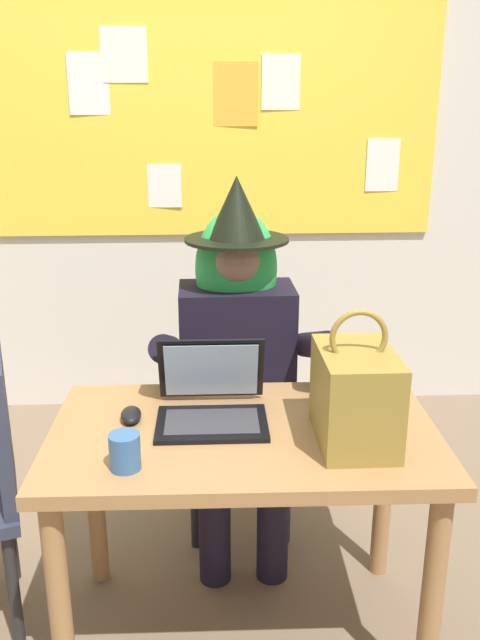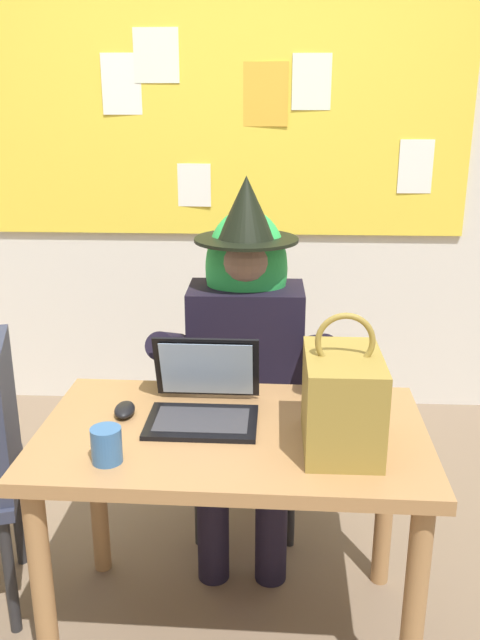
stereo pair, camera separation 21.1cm
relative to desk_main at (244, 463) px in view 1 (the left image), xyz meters
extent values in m
plane|color=#75604C|center=(-0.14, 0.05, -0.60)|extent=(24.00, 24.00, 0.00)
cube|color=silver|center=(-0.14, 1.77, 0.79)|extent=(5.35, 0.10, 2.79)
cube|color=yellow|center=(-0.14, 1.71, 0.95)|extent=(2.40, 0.02, 1.20)
cube|color=white|center=(0.28, 1.69, 1.09)|extent=(0.19, 0.01, 0.26)
cube|color=white|center=(-0.47, 1.69, 1.21)|extent=(0.22, 0.01, 0.25)
cube|color=white|center=(-0.64, 1.69, 1.08)|extent=(0.19, 0.01, 0.28)
cube|color=white|center=(-0.31, 1.69, 0.60)|extent=(0.20, 0.02, 0.21)
cube|color=gold|center=(0.05, 1.69, 1.03)|extent=(0.23, 0.01, 0.30)
cube|color=white|center=(0.80, 1.69, 0.69)|extent=(0.17, 0.01, 0.26)
cube|color=#A37547|center=(0.00, 0.00, 0.09)|extent=(1.12, 0.68, 0.04)
cylinder|color=#A37547|center=(-0.50, -0.26, -0.27)|extent=(0.06, 0.06, 0.67)
cylinder|color=#A37547|center=(0.49, -0.28, -0.27)|extent=(0.06, 0.06, 0.67)
cylinder|color=#A37547|center=(-0.49, 0.28, -0.27)|extent=(0.06, 0.06, 0.67)
cylinder|color=#A37547|center=(0.50, 0.26, -0.27)|extent=(0.06, 0.06, 0.67)
cube|color=#4C1E19|center=(0.01, 0.61, -0.18)|extent=(0.43, 0.43, 0.04)
cube|color=#4C1E19|center=(0.01, 0.80, 0.06)|extent=(0.38, 0.05, 0.45)
cylinder|color=#262628|center=(0.19, 0.44, -0.40)|extent=(0.04, 0.04, 0.40)
cylinder|color=#262628|center=(-0.15, 0.43, -0.40)|extent=(0.04, 0.04, 0.40)
cylinder|color=#262628|center=(0.18, 0.78, -0.40)|extent=(0.04, 0.04, 0.40)
cylinder|color=#262628|center=(-0.16, 0.77, -0.40)|extent=(0.04, 0.04, 0.40)
cylinder|color=black|center=(0.12, 0.25, -0.38)|extent=(0.11, 0.11, 0.44)
cylinder|color=black|center=(-0.08, 0.25, -0.38)|extent=(0.11, 0.11, 0.44)
cylinder|color=black|center=(0.11, 0.42, -0.13)|extent=(0.15, 0.42, 0.15)
cylinder|color=black|center=(-0.09, 0.42, -0.13)|extent=(0.15, 0.42, 0.15)
cube|color=black|center=(0.01, 0.63, 0.10)|extent=(0.42, 0.26, 0.52)
cylinder|color=black|center=(0.26, 0.40, 0.21)|extent=(0.10, 0.46, 0.24)
cylinder|color=black|center=(-0.24, 0.39, 0.21)|extent=(0.10, 0.46, 0.24)
sphere|color=#A37A60|center=(0.01, 0.63, 0.46)|extent=(0.20, 0.20, 0.20)
ellipsoid|color=green|center=(0.01, 0.66, 0.42)|extent=(0.30, 0.22, 0.44)
cylinder|color=black|center=(0.01, 0.63, 0.53)|extent=(0.37, 0.37, 0.01)
cone|color=black|center=(0.01, 0.63, 0.64)|extent=(0.21, 0.21, 0.22)
cube|color=black|center=(-0.09, 0.02, 0.12)|extent=(0.32, 0.22, 0.01)
cube|color=#333338|center=(-0.09, 0.02, 0.12)|extent=(0.27, 0.16, 0.00)
cube|color=black|center=(-0.09, 0.17, 0.23)|extent=(0.32, 0.08, 0.21)
cube|color=#99B7E0|center=(-0.09, 0.16, 0.22)|extent=(0.28, 0.07, 0.18)
ellipsoid|color=black|center=(-0.33, 0.07, 0.13)|extent=(0.07, 0.11, 0.03)
cube|color=olive|center=(0.30, -0.08, 0.24)|extent=(0.20, 0.30, 0.26)
torus|color=olive|center=(0.30, -0.08, 0.41)|extent=(0.16, 0.02, 0.16)
cylinder|color=#336099|center=(-0.31, -0.20, 0.16)|extent=(0.08, 0.08, 0.09)
cube|color=#2D3347|center=(-0.72, 0.13, 0.08)|extent=(0.15, 0.37, 0.45)
cylinder|color=#262628|center=(-0.69, -0.03, -0.39)|extent=(0.04, 0.04, 0.42)
cylinder|color=#262628|center=(-0.79, 0.29, -0.39)|extent=(0.04, 0.04, 0.42)
camera|label=1|loc=(-0.10, -1.70, 0.99)|focal=37.34mm
camera|label=2|loc=(0.11, -1.70, 0.99)|focal=37.34mm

